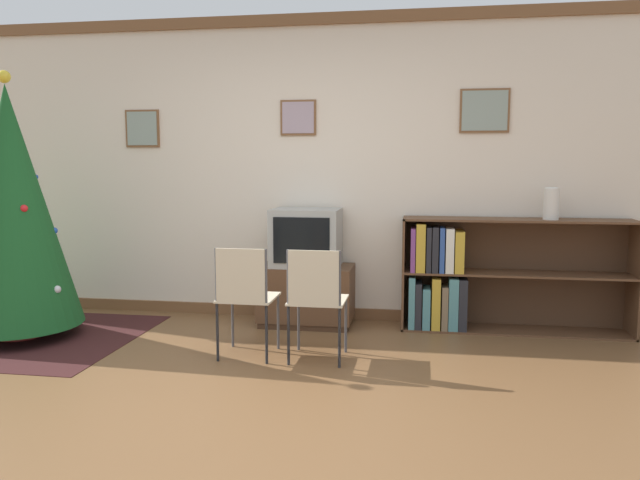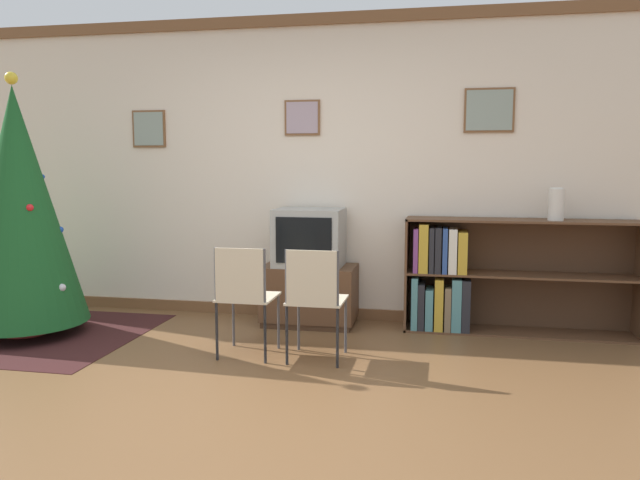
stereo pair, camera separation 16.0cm
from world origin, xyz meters
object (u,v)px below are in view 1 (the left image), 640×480
object	(u,v)px
bookshelf	(474,277)
tv_console	(306,295)
television	(306,237)
christmas_tree	(12,207)
vase	(551,203)
folding_chair_left	(245,295)
folding_chair_right	(316,297)

from	to	relation	value
bookshelf	tv_console	bearing A→B (deg)	-177.60
television	bookshelf	distance (m)	1.47
christmas_tree	vase	xyz separation A→B (m)	(4.26, 0.81, 0.03)
folding_chair_left	folding_chair_right	distance (m)	0.52
folding_chair_left	folding_chair_right	world-z (taller)	same
folding_chair_left	christmas_tree	bearing A→B (deg)	173.01
folding_chair_right	vase	bearing A→B (deg)	30.79
television	vase	xyz separation A→B (m)	(2.02, 0.04, 0.32)
tv_console	television	bearing A→B (deg)	-90.00
christmas_tree	bookshelf	world-z (taller)	christmas_tree
tv_console	folding_chair_left	xyz separation A→B (m)	(-0.26, -1.02, 0.21)
television	folding_chair_right	bearing A→B (deg)	-75.65
bookshelf	vase	distance (m)	0.86
christmas_tree	folding_chair_left	distance (m)	2.08
television	bookshelf	bearing A→B (deg)	2.50
christmas_tree	television	world-z (taller)	christmas_tree
folding_chair_right	tv_console	bearing A→B (deg)	104.31
folding_chair_left	vase	distance (m)	2.58
christmas_tree	tv_console	bearing A→B (deg)	19.05
folding_chair_left	bookshelf	xyz separation A→B (m)	(1.69, 1.08, -0.01)
bookshelf	vase	xyz separation A→B (m)	(0.59, -0.03, 0.63)
christmas_tree	tv_console	xyz separation A→B (m)	(2.24, 0.77, -0.80)
tv_console	vase	distance (m)	2.18
tv_console	folding_chair_right	size ratio (longest dim) A/B	0.98
television	vase	bearing A→B (deg)	1.01
christmas_tree	folding_chair_right	bearing A→B (deg)	-5.55
television	bookshelf	xyz separation A→B (m)	(1.43, 0.06, -0.31)
television	vase	size ratio (longest dim) A/B	2.21
christmas_tree	bookshelf	size ratio (longest dim) A/B	1.13
christmas_tree	television	xyz separation A→B (m)	(2.24, 0.77, -0.29)
christmas_tree	folding_chair_left	world-z (taller)	christmas_tree
folding_chair_left	bookshelf	distance (m)	2.00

